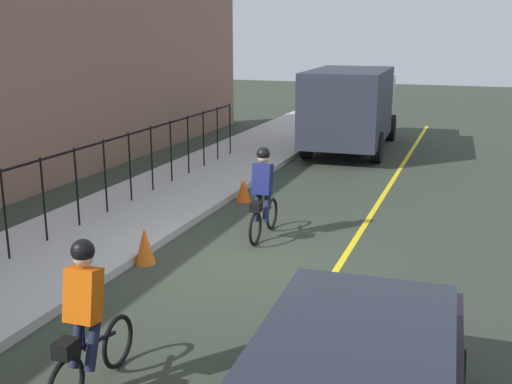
{
  "coord_description": "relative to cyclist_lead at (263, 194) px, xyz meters",
  "views": [
    {
      "loc": [
        -9.74,
        -3.7,
        3.99
      ],
      "look_at": [
        1.15,
        0.21,
        1.0
      ],
      "focal_mm": 43.85,
      "sensor_mm": 36.0,
      "label": 1
    }
  ],
  "objects": [
    {
      "name": "ground_plane",
      "position": [
        -1.4,
        -0.16,
        -0.91
      ],
      "size": [
        80.0,
        80.0,
        0.0
      ],
      "primitive_type": "plane",
      "color": "#2F362A"
    },
    {
      "name": "lane_line_centre",
      "position": [
        -1.4,
        -1.76,
        -0.91
      ],
      "size": [
        36.0,
        0.12,
        0.01
      ],
      "primitive_type": "cube",
      "color": "yellow",
      "rests_on": "ground"
    },
    {
      "name": "sidewalk",
      "position": [
        -1.4,
        3.24,
        -0.84
      ],
      "size": [
        40.0,
        3.2,
        0.15
      ],
      "primitive_type": "cube",
      "color": "#ACA9A6",
      "rests_on": "ground"
    },
    {
      "name": "iron_fence",
      "position": [
        -0.4,
        3.64,
        0.32
      ],
      "size": [
        15.41,
        0.04,
        1.6
      ],
      "color": "black",
      "rests_on": "sidewalk"
    },
    {
      "name": "cyclist_lead",
      "position": [
        0.0,
        0.0,
        0.0
      ],
      "size": [
        1.71,
        0.37,
        1.83
      ],
      "rotation": [
        0.0,
        0.0,
        0.01
      ],
      "color": "black",
      "rests_on": "ground"
    },
    {
      "name": "cyclist_follow",
      "position": [
        -5.83,
        0.04,
        0.0
      ],
      "size": [
        1.71,
        0.37,
        1.83
      ],
      "rotation": [
        0.0,
        0.0,
        0.01
      ],
      "color": "black",
      "rests_on": "ground"
    },
    {
      "name": "box_truck_background",
      "position": [
        9.94,
        0.25,
        0.64
      ],
      "size": [
        6.8,
        2.75,
        2.78
      ],
      "rotation": [
        0.0,
        0.0,
        0.04
      ],
      "color": "#262A37",
      "rests_on": "ground"
    },
    {
      "name": "traffic_cone_near",
      "position": [
        -2.03,
        1.49,
        -0.57
      ],
      "size": [
        0.36,
        0.36,
        0.68
      ],
      "primitive_type": "cone",
      "color": "orange",
      "rests_on": "ground"
    },
    {
      "name": "traffic_cone_far",
      "position": [
        2.44,
        1.34,
        -0.61
      ],
      "size": [
        0.36,
        0.36,
        0.61
      ],
      "primitive_type": "cone",
      "color": "#E65211",
      "rests_on": "ground"
    }
  ]
}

